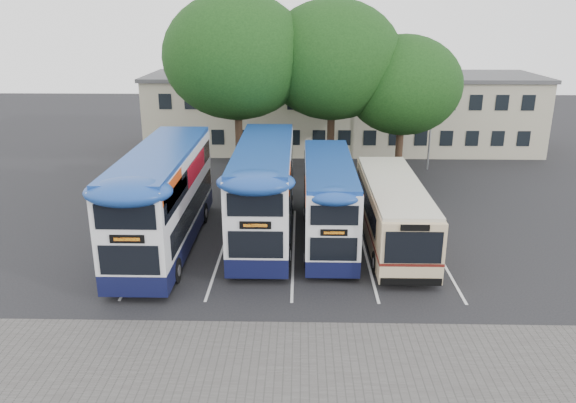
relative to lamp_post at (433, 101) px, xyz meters
The scene contains 12 objects.
ground 21.46m from the lamp_post, 106.72° to the right, with size 120.00×120.00×0.00m, color black.
paving_strip 26.71m from the lamp_post, 107.76° to the right, with size 40.00×6.00×0.01m, color #595654.
bay_lines 18.57m from the lamp_post, 123.08° to the right, with size 14.12×11.00×0.01m.
depot_building 9.43m from the lamp_post, 130.53° to the left, with size 32.40×8.40×6.20m.
lamp_post is the anchor object (origin of this frame).
tree_left 14.46m from the lamp_post, 164.41° to the right, with size 9.40×9.40×12.40m.
tree_mid 8.53m from the lamp_post, 158.20° to the right, with size 9.09×9.09×12.00m.
tree_right 4.46m from the lamp_post, 130.89° to the right, with size 7.63×7.63×9.80m.
bus_dd_left 22.00m from the lamp_post, 137.25° to the right, with size 2.86×11.81×4.92m.
bus_dd_mid 17.55m from the lamp_post, 130.45° to the right, with size 2.80×11.53×4.81m.
bus_dd_right 16.21m from the lamp_post, 120.16° to the right, with size 2.42×9.97×4.15m.
bus_single 15.18m from the lamp_post, 108.97° to the right, with size 2.72×10.68×3.18m.
Camera 1 is at (-3.43, -20.54, 11.09)m, focal length 35.00 mm.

